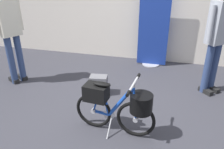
% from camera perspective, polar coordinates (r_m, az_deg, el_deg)
% --- Properties ---
extents(ground_plane, '(7.53, 7.53, 0.00)m').
position_cam_1_polar(ground_plane, '(3.17, -2.81, -10.57)').
color(ground_plane, '#38383F').
extents(floor_banner_stand, '(0.60, 0.36, 1.76)m').
position_cam_1_polar(floor_banner_stand, '(4.64, 10.47, 11.59)').
color(floor_banner_stand, '#B7B7BC').
rests_on(floor_banner_stand, ground_plane).
extents(folding_bike_foreground, '(1.01, 0.53, 0.72)m').
position_cam_1_polar(folding_bike_foreground, '(2.69, 1.46, -7.65)').
color(folding_bike_foreground, black).
rests_on(folding_bike_foreground, ground_plane).
extents(visitor_near_wall, '(0.37, 0.48, 1.75)m').
position_cam_1_polar(visitor_near_wall, '(4.11, -24.58, 11.19)').
color(visitor_near_wall, navy).
rests_on(visitor_near_wall, ground_plane).
extents(visitor_browsing, '(0.41, 0.40, 1.69)m').
position_cam_1_polar(visitor_browsing, '(3.77, 25.17, 9.37)').
color(visitor_browsing, navy).
rests_on(visitor_browsing, ground_plane).
extents(backpack_on_floor, '(0.30, 0.24, 0.30)m').
position_cam_1_polar(backpack_on_floor, '(3.64, -3.40, -2.67)').
color(backpack_on_floor, slate).
rests_on(backpack_on_floor, ground_plane).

